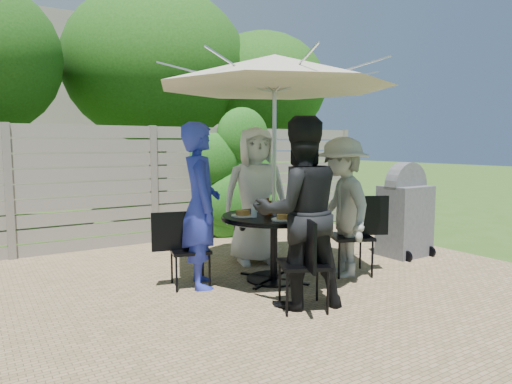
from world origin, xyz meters
TOP-DOWN VIEW (x-y plane):
  - backyard_envelope at (0.09, 10.29)m, footprint 60.00×60.00m
  - patio_table at (0.45, 0.34)m, footprint 1.47×1.47m
  - umbrella at (0.45, 0.34)m, footprint 3.29×3.29m
  - chair_back at (0.75, 1.26)m, footprint 0.58×0.75m
  - person_back at (0.71, 1.13)m, footprint 1.01×0.81m
  - chair_left at (-0.47, 0.64)m, footprint 0.64×0.49m
  - person_left at (-0.34, 0.60)m, footprint 0.61×0.76m
  - chair_front at (0.15, -0.58)m, footprint 0.58×0.69m
  - person_front at (0.20, -0.45)m, footprint 1.06×0.93m
  - chair_right at (1.37, 0.04)m, footprint 0.73×0.61m
  - person_right at (1.24, 0.09)m, footprint 0.91×1.20m
  - plate_back at (0.56, 0.69)m, footprint 0.26×0.26m
  - plate_left at (0.11, 0.45)m, footprint 0.26×0.26m
  - plate_front at (0.34, 0.00)m, footprint 0.26×0.26m
  - plate_right at (0.79, 0.23)m, footprint 0.26×0.26m
  - glass_back at (0.43, 0.62)m, footprint 0.07×0.07m
  - glass_left at (0.17, 0.32)m, footprint 0.07×0.07m
  - glass_front at (0.47, 0.06)m, footprint 0.07×0.07m
  - glass_right at (0.73, 0.36)m, footprint 0.07×0.07m
  - syrup_jug at (0.41, 0.41)m, footprint 0.09×0.09m
  - coffee_cup at (0.61, 0.52)m, footprint 0.08×0.08m
  - bbq_grill at (2.65, 0.33)m, footprint 0.66×0.51m

SIDE VIEW (x-z plane):
  - chair_left at x=-0.47m, z-range -0.17..0.68m
  - chair_front at x=0.15m, z-range -0.18..0.72m
  - chair_right at x=1.37m, z-range -0.19..0.76m
  - chair_back at x=0.75m, z-range -0.19..0.78m
  - patio_table at x=0.45m, z-range 0.15..0.92m
  - bbq_grill at x=2.65m, z-range -0.06..1.26m
  - plate_back at x=0.56m, z-range 0.76..0.82m
  - plate_left at x=0.11m, z-range 0.76..0.82m
  - plate_front at x=0.34m, z-range 0.76..0.82m
  - plate_right at x=0.79m, z-range 0.76..0.82m
  - person_right at x=1.24m, z-range 0.00..1.65m
  - coffee_cup at x=0.61m, z-range 0.77..0.89m
  - glass_back at x=0.43m, z-range 0.77..0.91m
  - glass_left at x=0.17m, z-range 0.77..0.91m
  - glass_front at x=0.47m, z-range 0.77..0.91m
  - glass_right at x=0.73m, z-range 0.77..0.91m
  - syrup_jug at x=0.41m, z-range 0.77..0.93m
  - person_back at x=0.71m, z-range 0.00..1.79m
  - person_left at x=-0.34m, z-range 0.00..1.80m
  - person_front at x=0.20m, z-range 0.00..1.83m
  - umbrella at x=0.45m, z-range 1.08..3.62m
  - backyard_envelope at x=0.09m, z-range 0.11..5.11m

